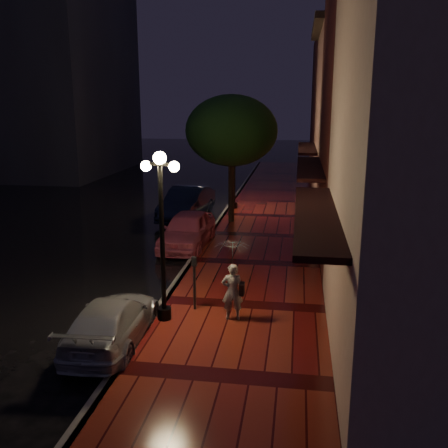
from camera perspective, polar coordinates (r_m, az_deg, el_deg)
The scene contains 14 objects.
ground at distance 17.88m, azimuth -3.68°, elevation -4.51°, with size 120.00×120.00×0.00m, color black.
sidewalk at distance 17.54m, azimuth 3.55°, elevation -4.62°, with size 4.50×60.00×0.15m, color #490D0D.
curb at distance 17.86m, azimuth -3.68°, elevation -4.28°, with size 0.25×60.00×0.15m, color #595451.
storefront_mid at distance 18.88m, azimuth 19.26°, elevation 12.73°, with size 5.00×8.00×11.00m, color #511914.
storefront_far at distance 26.82m, azimuth 16.01°, elevation 10.91°, with size 5.00×8.00×9.00m, color #8C5951.
storefront_extra at distance 36.74m, azimuth 14.10°, elevation 12.44°, with size 5.00×12.00×10.00m, color #511914.
streetlamp_near at distance 12.41m, azimuth -7.12°, elevation -0.33°, with size 0.96×0.36×4.31m.
streetlamp_far at distance 25.97m, azimuth 1.19°, elevation 7.14°, with size 0.96×0.36×4.31m.
street_tree at distance 22.82m, azimuth 0.88°, elevation 10.37°, with size 4.16×4.16×5.80m.
pink_car at distance 19.67m, azimuth -4.20°, elevation -0.66°, with size 1.68×4.17×1.42m, color #D3576E.
navy_car at distance 24.56m, azimuth -4.26°, elevation 2.41°, with size 1.65×4.72×1.55m, color black.
silver_car at distance 12.31m, azimuth -12.68°, elevation -10.78°, with size 1.57×3.85×1.12m, color #98989F.
woman_with_umbrella at distance 12.63m, azimuth 0.99°, elevation -5.02°, with size 0.87×0.89×2.09m.
parking_meter at distance 13.39m, azimuth -3.40°, elevation -6.14°, with size 0.14×0.11×1.48m.
Camera 1 is at (3.64, -16.58, 5.60)m, focal length 40.00 mm.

